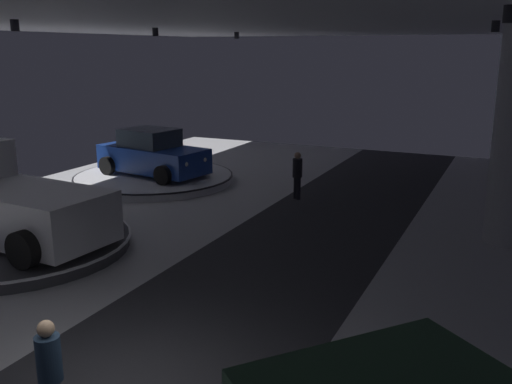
# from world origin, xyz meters

# --- Properties ---
(display_platform_far_left) EXTENTS (5.92, 5.92, 0.30)m
(display_platform_far_left) POSITION_xyz_m (-7.49, 11.65, 0.17)
(display_platform_far_left) COLOR silver
(display_platform_far_left) RESTS_ON ground
(display_car_far_left) EXTENTS (4.45, 2.80, 1.71)m
(display_car_far_left) POSITION_xyz_m (-7.52, 11.66, 1.07)
(display_car_far_left) COLOR navy
(display_car_far_left) RESTS_ON display_platform_far_left
(display_platform_mid_left) EXTENTS (5.68, 5.68, 0.31)m
(display_platform_mid_left) POSITION_xyz_m (-6.31, 4.00, 0.18)
(display_platform_mid_left) COLOR #333338
(display_platform_mid_left) RESTS_ON ground
(pickup_truck_mid_left) EXTENTS (5.45, 2.99, 2.30)m
(pickup_truck_mid_left) POSITION_xyz_m (-6.63, 4.03, 1.25)
(pickup_truck_mid_left) COLOR silver
(pickup_truck_mid_left) RESTS_ON display_platform_mid_left
(visitor_walking_near) EXTENTS (0.32, 0.32, 1.59)m
(visitor_walking_near) POSITION_xyz_m (-1.75, 11.66, 0.91)
(visitor_walking_near) COLOR black
(visitor_walking_near) RESTS_ON ground
(visitor_walking_far) EXTENTS (0.32, 0.32, 1.59)m
(visitor_walking_far) POSITION_xyz_m (-0.37, -0.79, 0.91)
(visitor_walking_far) COLOR black
(visitor_walking_far) RESTS_ON ground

